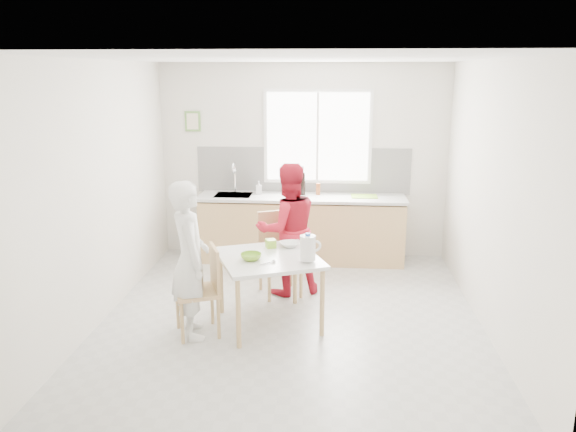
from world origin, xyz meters
name	(u,v)px	position (x,y,z in m)	size (l,w,h in m)	color
ground	(291,318)	(0.00, 0.00, 0.00)	(4.50, 4.50, 0.00)	#B7B7B2
room_shell	(291,167)	(0.00, 0.00, 1.64)	(4.50, 4.50, 4.50)	silver
window	(318,137)	(0.20, 2.23, 1.70)	(1.50, 0.06, 1.30)	white
backsplash	(303,170)	(0.00, 2.24, 1.23)	(3.00, 0.02, 0.65)	white
picture_frame	(193,121)	(-1.55, 2.23, 1.90)	(0.22, 0.03, 0.28)	#5E9142
kitchen_counter	(301,231)	(0.00, 1.95, 0.42)	(2.84, 0.64, 1.37)	tan
dining_table	(269,263)	(-0.22, -0.15, 0.67)	(1.26, 1.26, 0.74)	silver
chair_left	(203,287)	(-0.85, -0.40, 0.50)	(0.54, 0.54, 0.90)	tan
chair_far	(278,249)	(-0.21, 0.75, 0.54)	(0.59, 0.59, 0.98)	tan
person_white	(190,260)	(-0.96, -0.45, 0.79)	(0.58, 0.38, 1.58)	white
person_red	(288,229)	(-0.09, 0.74, 0.78)	(0.76, 0.59, 1.57)	red
bowl_green	(251,257)	(-0.38, -0.27, 0.78)	(0.21, 0.21, 0.07)	#7AB329
bowl_white	(289,244)	(-0.04, 0.20, 0.77)	(0.21, 0.21, 0.05)	white
milk_jug	(308,248)	(0.19, -0.28, 0.89)	(0.21, 0.16, 0.27)	white
green_box	(271,243)	(-0.23, 0.15, 0.79)	(0.10, 0.10, 0.09)	#8AC42D
spoon	(267,263)	(-0.21, -0.38, 0.75)	(0.01, 0.01, 0.16)	#A5A5AA
cutting_board	(364,196)	(0.85, 1.98, 0.93)	(0.35, 0.25, 0.01)	#83C12C
wine_bottle_a	(303,183)	(0.01, 2.03, 1.08)	(0.07, 0.07, 0.32)	black
wine_bottle_b	(293,185)	(-0.13, 1.99, 1.07)	(0.07, 0.07, 0.30)	black
jar_amber	(318,189)	(0.22, 2.05, 1.00)	(0.06, 0.06, 0.16)	brown
soap_bottle	(259,187)	(-0.60, 2.05, 1.01)	(0.08, 0.08, 0.18)	#999999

